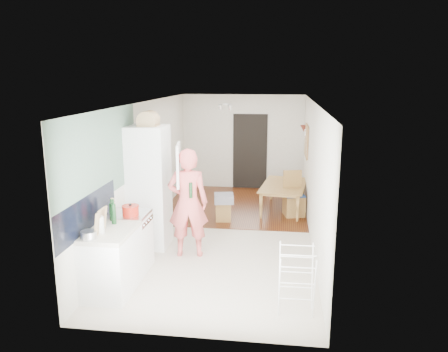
% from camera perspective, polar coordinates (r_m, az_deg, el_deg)
% --- Properties ---
extents(room_shell, '(3.20, 7.00, 2.50)m').
position_cam_1_polar(room_shell, '(8.20, 0.31, 0.80)').
color(room_shell, white).
rests_on(room_shell, ground).
extents(floor, '(3.20, 7.00, 0.01)m').
position_cam_1_polar(floor, '(8.56, 0.30, -7.41)').
color(floor, beige).
rests_on(floor, ground).
extents(wood_floor_overlay, '(3.20, 3.30, 0.01)m').
position_cam_1_polar(wood_floor_overlay, '(10.30, 1.58, -3.80)').
color(wood_floor_overlay, '#5A300E').
rests_on(wood_floor_overlay, room_shell).
extents(sage_wall_panel, '(0.02, 3.00, 1.30)m').
position_cam_1_polar(sage_wall_panel, '(6.59, -15.78, 2.58)').
color(sage_wall_panel, gray).
rests_on(sage_wall_panel, room_shell).
extents(tile_splashback, '(0.02, 1.90, 0.50)m').
position_cam_1_polar(tile_splashback, '(6.26, -17.30, -4.66)').
color(tile_splashback, black).
rests_on(tile_splashback, room_shell).
extents(doorway_recess, '(0.90, 0.04, 2.00)m').
position_cam_1_polar(doorway_recess, '(11.63, 3.42, 3.18)').
color(doorway_recess, black).
rests_on(doorway_recess, room_shell).
extents(base_cabinet, '(0.60, 0.90, 0.86)m').
position_cam_1_polar(base_cabinet, '(6.40, -14.50, -10.97)').
color(base_cabinet, white).
rests_on(base_cabinet, room_shell).
extents(worktop, '(0.62, 0.92, 0.06)m').
position_cam_1_polar(worktop, '(6.23, -14.74, -7.10)').
color(worktop, beige).
rests_on(worktop, room_shell).
extents(range_cooker, '(0.60, 0.60, 0.88)m').
position_cam_1_polar(range_cooker, '(7.04, -12.24, -8.50)').
color(range_cooker, white).
rests_on(range_cooker, room_shell).
extents(cooker_top, '(0.60, 0.60, 0.04)m').
position_cam_1_polar(cooker_top, '(6.89, -12.42, -4.93)').
color(cooker_top, silver).
rests_on(cooker_top, room_shell).
extents(fridge_housing, '(0.66, 0.66, 2.15)m').
position_cam_1_polar(fridge_housing, '(7.76, -9.76, -1.43)').
color(fridge_housing, white).
rests_on(fridge_housing, room_shell).
extents(fridge_door, '(0.14, 0.56, 0.70)m').
position_cam_1_polar(fridge_door, '(7.21, -5.96, 1.46)').
color(fridge_door, white).
rests_on(fridge_door, room_shell).
extents(fridge_interior, '(0.02, 0.52, 0.66)m').
position_cam_1_polar(fridge_interior, '(7.57, -7.66, 1.96)').
color(fridge_interior, white).
rests_on(fridge_interior, room_shell).
extents(pinboard, '(0.03, 0.90, 0.70)m').
position_cam_1_polar(pinboard, '(9.98, 10.76, 4.52)').
color(pinboard, tan).
rests_on(pinboard, room_shell).
extents(pinboard_frame, '(0.00, 0.94, 0.74)m').
position_cam_1_polar(pinboard_frame, '(9.97, 10.67, 4.53)').
color(pinboard_frame, '#A87F43').
rests_on(pinboard_frame, room_shell).
extents(wall_sconce, '(0.18, 0.18, 0.16)m').
position_cam_1_polar(wall_sconce, '(10.59, 10.40, 6.12)').
color(wall_sconce, maroon).
rests_on(wall_sconce, room_shell).
extents(person, '(0.86, 0.63, 2.17)m').
position_cam_1_polar(person, '(7.23, -4.74, -2.27)').
color(person, '#EC6461').
rests_on(person, floor).
extents(dining_table, '(0.97, 1.52, 0.50)m').
position_cam_1_polar(dining_table, '(9.97, 7.96, -3.03)').
color(dining_table, '#A87F43').
rests_on(dining_table, floor).
extents(dining_chair, '(0.49, 0.49, 0.97)m').
position_cam_1_polar(dining_chair, '(9.52, 9.16, -2.36)').
color(dining_chair, '#A87F43').
rests_on(dining_chair, floor).
extents(stool, '(0.35, 0.35, 0.41)m').
position_cam_1_polar(stool, '(9.16, -0.07, -4.65)').
color(stool, '#A87F43').
rests_on(stool, floor).
extents(grey_drape, '(0.45, 0.45, 0.18)m').
position_cam_1_polar(grey_drape, '(9.05, -0.02, -2.94)').
color(grey_drape, gray).
rests_on(grey_drape, stool).
extents(drying_rack, '(0.45, 0.41, 0.87)m').
position_cam_1_polar(drying_rack, '(5.78, 9.43, -13.35)').
color(drying_rack, white).
rests_on(drying_rack, floor).
extents(bread_bin, '(0.40, 0.38, 0.18)m').
position_cam_1_polar(bread_bin, '(7.54, -9.86, 7.15)').
color(bread_bin, tan).
rests_on(bread_bin, fridge_housing).
extents(red_casserole, '(0.31, 0.31, 0.15)m').
position_cam_1_polar(red_casserole, '(6.76, -12.11, -4.42)').
color(red_casserole, red).
rests_on(red_casserole, cooker_top).
extents(steel_pan, '(0.25, 0.25, 0.10)m').
position_cam_1_polar(steel_pan, '(5.97, -17.27, -7.36)').
color(steel_pan, silver).
rests_on(steel_pan, worktop).
extents(held_bottle, '(0.06, 0.06, 0.26)m').
position_cam_1_polar(held_bottle, '(7.09, -4.36, -1.86)').
color(held_bottle, '#143A19').
rests_on(held_bottle, person).
extents(bottle_a, '(0.08, 0.08, 0.29)m').
position_cam_1_polar(bottle_a, '(6.42, -14.21, -4.83)').
color(bottle_a, '#143A19').
rests_on(bottle_a, worktop).
extents(bottle_b, '(0.07, 0.07, 0.26)m').
position_cam_1_polar(bottle_b, '(6.57, -14.49, -4.57)').
color(bottle_b, '#143A19').
rests_on(bottle_b, worktop).
extents(bottle_c, '(0.12, 0.12, 0.24)m').
position_cam_1_polar(bottle_c, '(6.09, -15.82, -6.17)').
color(bottle_c, silver).
rests_on(bottle_c, worktop).
extents(pepper_mill_front, '(0.07, 0.07, 0.20)m').
position_cam_1_polar(pepper_mill_front, '(6.58, -14.23, -4.77)').
color(pepper_mill_front, tan).
rests_on(pepper_mill_front, worktop).
extents(pepper_mill_back, '(0.07, 0.07, 0.24)m').
position_cam_1_polar(pepper_mill_back, '(6.71, -14.32, -4.30)').
color(pepper_mill_back, tan).
rests_on(pepper_mill_back, worktop).
extents(chopping_boards, '(0.07, 0.25, 0.34)m').
position_cam_1_polar(chopping_boards, '(6.08, -15.83, -5.68)').
color(chopping_boards, tan).
rests_on(chopping_boards, worktop).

